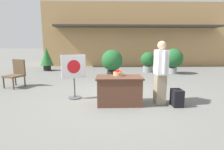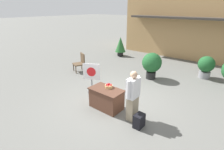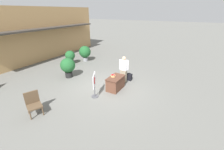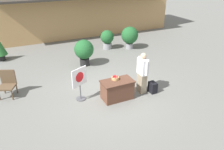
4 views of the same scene
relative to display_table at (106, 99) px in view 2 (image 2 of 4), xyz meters
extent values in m
plane|color=slate|center=(-0.06, 0.51, -0.36)|extent=(120.00, 120.00, 0.00)
cube|color=tan|center=(1.72, 9.67, 1.81)|extent=(12.78, 3.63, 4.34)
cube|color=#38332D|center=(1.72, 7.40, 2.33)|extent=(10.86, 0.90, 0.12)
cube|color=brown|center=(0.00, 0.00, -0.02)|extent=(1.09, 0.63, 0.68)
cube|color=#492C20|center=(0.00, 0.00, 0.34)|extent=(1.16, 0.67, 0.04)
cylinder|color=tan|center=(-0.02, 0.14, 0.41)|extent=(0.26, 0.26, 0.10)
sphere|color=red|center=(0.06, 0.16, 0.45)|extent=(0.08, 0.08, 0.08)
sphere|color=red|center=(0.02, 0.22, 0.45)|extent=(0.08, 0.08, 0.08)
sphere|color=#A30F14|center=(-0.05, 0.22, 0.45)|extent=(0.08, 0.08, 0.08)
sphere|color=#A30F14|center=(-0.10, 0.15, 0.45)|extent=(0.08, 0.08, 0.08)
sphere|color=red|center=(-0.05, 0.07, 0.45)|extent=(0.08, 0.08, 0.08)
sphere|color=red|center=(0.02, 0.07, 0.45)|extent=(0.08, 0.08, 0.08)
sphere|color=#A30F14|center=(-0.03, 0.16, 0.48)|extent=(0.08, 0.08, 0.08)
cube|color=gray|center=(1.05, 0.01, 0.03)|extent=(0.24, 0.34, 0.78)
cube|color=silver|center=(1.05, 0.01, 0.72)|extent=(0.27, 0.42, 0.61)
sphere|color=tan|center=(1.05, 0.01, 1.14)|extent=(0.21, 0.21, 0.21)
cylinder|color=silver|center=(1.05, -0.25, 0.74)|extent=(0.09, 0.09, 0.56)
cylinder|color=silver|center=(1.05, 0.27, 0.74)|extent=(0.09, 0.09, 0.56)
cube|color=black|center=(1.43, -0.19, -0.15)|extent=(0.24, 0.34, 0.42)
cylinder|color=#4C4C51|center=(-1.24, 0.52, -0.35)|extent=(0.36, 0.36, 0.03)
cylinder|color=#4C4C51|center=(-1.24, 0.52, -0.06)|extent=(0.04, 0.04, 0.55)
cube|color=silver|center=(-1.24, 0.52, 0.55)|extent=(0.62, 0.35, 0.66)
cylinder|color=red|center=(-1.23, 0.50, 0.55)|extent=(0.33, 0.18, 0.37)
cylinder|color=brown|center=(-3.49, 1.54, -0.17)|extent=(0.05, 0.05, 0.38)
cylinder|color=brown|center=(-3.93, 1.73, -0.17)|extent=(0.05, 0.05, 0.38)
cylinder|color=brown|center=(-3.31, 1.97, -0.17)|extent=(0.05, 0.05, 0.38)
cylinder|color=brown|center=(-3.74, 2.16, -0.17)|extent=(0.05, 0.05, 0.38)
cube|color=brown|center=(-3.62, 1.85, 0.05)|extent=(0.72, 0.72, 0.06)
cube|color=brown|center=(-3.52, 2.07, 0.35)|extent=(0.53, 0.27, 0.54)
cylinder|color=black|center=(-0.09, 3.42, -0.19)|extent=(0.46, 0.46, 0.35)
sphere|color=#1E5628|center=(-0.09, 3.42, 0.46)|extent=(0.94, 0.94, 0.94)
cylinder|color=gray|center=(1.93, 5.20, -0.20)|extent=(0.52, 0.52, 0.33)
sphere|color=#1E5628|center=(1.93, 5.20, 0.35)|extent=(0.78, 0.78, 0.78)
cylinder|color=black|center=(-3.82, 5.89, -0.21)|extent=(0.42, 0.42, 0.31)
cone|color=#28662D|center=(-3.82, 5.89, 0.46)|extent=(0.73, 0.73, 1.03)
camera|label=1|loc=(-0.30, -4.33, 1.17)|focal=28.00mm
camera|label=2|loc=(3.52, -3.98, 2.95)|focal=28.00mm
camera|label=3|loc=(-6.50, -3.48, 3.68)|focal=24.00mm
camera|label=4|loc=(-3.11, -6.13, 3.99)|focal=35.00mm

